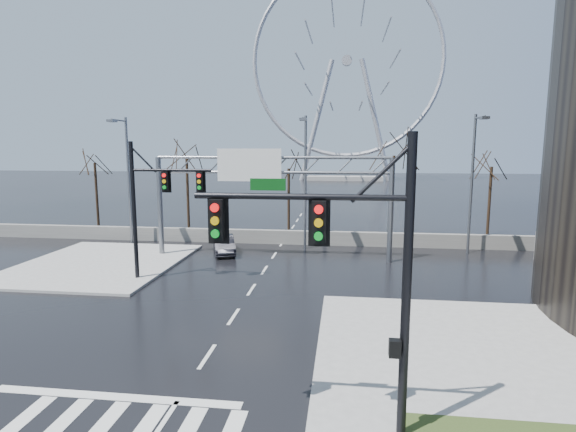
% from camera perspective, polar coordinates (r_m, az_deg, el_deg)
% --- Properties ---
extents(ground, '(260.00, 260.00, 0.00)m').
position_cam_1_polar(ground, '(17.60, -10.22, -17.14)').
color(ground, black).
rests_on(ground, ground).
extents(sidewalk_right_ext, '(12.00, 10.00, 0.15)m').
position_cam_1_polar(sidewalk_right_ext, '(19.37, 22.59, -14.97)').
color(sidewalk_right_ext, gray).
rests_on(sidewalk_right_ext, ground).
extents(sidewalk_far, '(10.00, 12.00, 0.15)m').
position_cam_1_polar(sidewalk_far, '(32.31, -22.69, -5.58)').
color(sidewalk_far, gray).
rests_on(sidewalk_far, ground).
extents(barrier_wall, '(52.00, 0.50, 1.10)m').
position_cam_1_polar(barrier_wall, '(36.14, -0.79, -2.69)').
color(barrier_wall, slate).
rests_on(barrier_wall, ground).
extents(signal_mast_near, '(5.52, 0.41, 8.00)m').
position_cam_1_polar(signal_mast_near, '(11.40, 8.18, -5.34)').
color(signal_mast_near, black).
rests_on(signal_mast_near, ground).
extents(signal_mast_far, '(4.72, 0.41, 8.00)m').
position_cam_1_polar(signal_mast_far, '(26.51, -16.88, 2.21)').
color(signal_mast_far, black).
rests_on(signal_mast_far, ground).
extents(sign_gantry, '(16.36, 0.40, 7.60)m').
position_cam_1_polar(sign_gantry, '(30.62, -2.81, 4.03)').
color(sign_gantry, slate).
rests_on(sign_gantry, ground).
extents(streetlight_left, '(0.50, 2.55, 10.00)m').
position_cam_1_polar(streetlight_left, '(37.35, -19.86, 5.43)').
color(streetlight_left, slate).
rests_on(streetlight_left, ground).
extents(streetlight_mid, '(0.50, 2.55, 10.00)m').
position_cam_1_polar(streetlight_mid, '(33.44, 2.17, 5.62)').
color(streetlight_mid, slate).
rests_on(streetlight_mid, ground).
extents(streetlight_right, '(0.50, 2.55, 10.00)m').
position_cam_1_polar(streetlight_right, '(34.53, 22.50, 5.07)').
color(streetlight_right, slate).
rests_on(streetlight_right, ground).
extents(tree_far_left, '(3.50, 3.50, 7.00)m').
position_cam_1_polar(tree_far_left, '(45.36, -23.29, 5.31)').
color(tree_far_left, black).
rests_on(tree_far_left, ground).
extents(tree_left, '(3.75, 3.75, 7.50)m').
position_cam_1_polar(tree_left, '(41.06, -12.72, 6.09)').
color(tree_left, black).
rests_on(tree_left, ground).
extents(tree_center, '(3.25, 3.25, 6.50)m').
position_cam_1_polar(tree_center, '(39.98, 0.09, 5.08)').
color(tree_center, black).
rests_on(tree_center, ground).
extents(tree_right, '(3.90, 3.90, 7.80)m').
position_cam_1_polar(tree_right, '(38.85, 13.28, 6.30)').
color(tree_right, black).
rests_on(tree_right, ground).
extents(tree_far_right, '(3.40, 3.40, 6.80)m').
position_cam_1_polar(tree_far_right, '(40.99, 24.39, 4.75)').
color(tree_far_right, black).
rests_on(tree_far_right, ground).
extents(ferris_wheel, '(45.00, 6.00, 50.91)m').
position_cam_1_polar(ferris_wheel, '(111.66, 7.46, 18.04)').
color(ferris_wheel, gray).
rests_on(ferris_wheel, ground).
extents(car, '(2.68, 4.28, 1.33)m').
position_cam_1_polar(car, '(33.13, -8.14, -3.60)').
color(car, black).
rests_on(car, ground).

